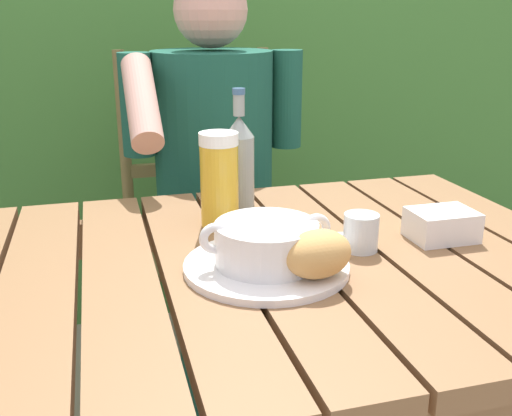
{
  "coord_description": "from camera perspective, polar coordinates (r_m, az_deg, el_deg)",
  "views": [
    {
      "loc": [
        -0.26,
        -0.87,
        1.14
      ],
      "look_at": [
        -0.01,
        0.06,
        0.82
      ],
      "focal_mm": 41.22,
      "sensor_mm": 36.0,
      "label": 1
    }
  ],
  "objects": [
    {
      "name": "serving_plate",
      "position": [
        0.94,
        1.0,
        -5.63
      ],
      "size": [
        0.26,
        0.26,
        0.01
      ],
      "color": "white",
      "rests_on": "dining_table"
    },
    {
      "name": "soup_bowl",
      "position": [
        0.92,
        1.02,
        -3.32
      ],
      "size": [
        0.21,
        0.16,
        0.07
      ],
      "color": "white",
      "rests_on": "serving_plate"
    },
    {
      "name": "bread_roll",
      "position": [
        0.88,
        6.02,
        -4.44
      ],
      "size": [
        0.13,
        0.11,
        0.07
      ],
      "color": "tan",
      "rests_on": "serving_plate"
    },
    {
      "name": "dining_table",
      "position": [
        1.03,
        1.41,
        -10.45
      ],
      "size": [
        1.1,
        0.8,
        0.75
      ],
      "color": "brown",
      "rests_on": "ground_plane"
    },
    {
      "name": "person_eating",
      "position": [
        1.59,
        -3.9,
        3.66
      ],
      "size": [
        0.48,
        0.47,
        1.26
      ],
      "color": "#19503E",
      "rests_on": "ground_plane"
    },
    {
      "name": "chair_near_diner",
      "position": [
        1.85,
        -4.91,
        -1.93
      ],
      "size": [
        0.48,
        0.43,
        1.04
      ],
      "color": "brown",
      "rests_on": "ground_plane"
    },
    {
      "name": "table_knife",
      "position": [
        1.08,
        6.16,
        -2.53
      ],
      "size": [
        0.17,
        0.07,
        0.01
      ],
      "color": "silver",
      "rests_on": "dining_table"
    },
    {
      "name": "beer_bottle",
      "position": [
        1.18,
        -1.62,
        4.45
      ],
      "size": [
        0.06,
        0.06,
        0.25
      ],
      "color": "gray",
      "rests_on": "dining_table"
    },
    {
      "name": "butter_tub",
      "position": [
        1.11,
        17.52,
        -1.53
      ],
      "size": [
        0.11,
        0.09,
        0.05
      ],
      "color": "white",
      "rests_on": "dining_table"
    },
    {
      "name": "hedge_backdrop",
      "position": [
        2.46,
        -10.59,
        18.12
      ],
      "size": [
        3.86,
        0.92,
        2.65
      ],
      "color": "#417732",
      "rests_on": "ground_plane"
    },
    {
      "name": "water_glass_small",
      "position": [
        1.02,
        10.14,
        -2.33
      ],
      "size": [
        0.06,
        0.06,
        0.06
      ],
      "color": "silver",
      "rests_on": "dining_table"
    },
    {
      "name": "beer_glass",
      "position": [
        1.1,
        -3.58,
        2.75
      ],
      "size": [
        0.07,
        0.07,
        0.18
      ],
      "color": "gold",
      "rests_on": "dining_table"
    }
  ]
}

